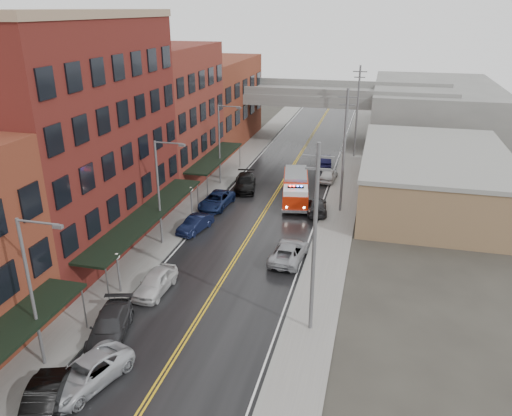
# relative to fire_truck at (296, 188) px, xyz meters

# --- Properties ---
(road) EXTENTS (11.00, 160.00, 0.02)m
(road) POSITION_rel_fire_truck_xyz_m (-2.44, -6.58, -1.54)
(road) COLOR black
(road) RESTS_ON ground
(sidewalk_left) EXTENTS (3.00, 160.00, 0.15)m
(sidewalk_left) POSITION_rel_fire_truck_xyz_m (-9.74, -6.58, -1.48)
(sidewalk_left) COLOR slate
(sidewalk_left) RESTS_ON ground
(sidewalk_right) EXTENTS (3.00, 160.00, 0.15)m
(sidewalk_right) POSITION_rel_fire_truck_xyz_m (4.86, -6.58, -1.48)
(sidewalk_right) COLOR slate
(sidewalk_right) RESTS_ON ground
(curb_left) EXTENTS (0.30, 160.00, 0.15)m
(curb_left) POSITION_rel_fire_truck_xyz_m (-8.09, -6.58, -1.48)
(curb_left) COLOR gray
(curb_left) RESTS_ON ground
(curb_right) EXTENTS (0.30, 160.00, 0.15)m
(curb_right) POSITION_rel_fire_truck_xyz_m (3.21, -6.58, -1.48)
(curb_right) COLOR gray
(curb_right) RESTS_ON ground
(brick_building_b) EXTENTS (9.00, 20.00, 18.00)m
(brick_building_b) POSITION_rel_fire_truck_xyz_m (-15.74, -13.58, 7.45)
(brick_building_b) COLOR #571817
(brick_building_b) RESTS_ON ground
(brick_building_c) EXTENTS (9.00, 15.00, 15.00)m
(brick_building_c) POSITION_rel_fire_truck_xyz_m (-15.74, 3.92, 5.95)
(brick_building_c) COLOR maroon
(brick_building_c) RESTS_ON ground
(brick_building_far) EXTENTS (9.00, 20.00, 12.00)m
(brick_building_far) POSITION_rel_fire_truck_xyz_m (-15.74, 21.42, 4.45)
(brick_building_far) COLOR brown
(brick_building_far) RESTS_ON ground
(tan_building) EXTENTS (14.00, 22.00, 5.00)m
(tan_building) POSITION_rel_fire_truck_xyz_m (13.56, 3.42, 0.95)
(tan_building) COLOR #8F6B4D
(tan_building) RESTS_ON ground
(right_far_block) EXTENTS (18.00, 30.00, 8.00)m
(right_far_block) POSITION_rel_fire_truck_xyz_m (15.56, 33.42, 2.45)
(right_far_block) COLOR slate
(right_far_block) RESTS_ON ground
(awning_1) EXTENTS (2.60, 18.00, 3.09)m
(awning_1) POSITION_rel_fire_truck_xyz_m (-9.93, -13.58, 1.44)
(awning_1) COLOR black
(awning_1) RESTS_ON ground
(awning_2) EXTENTS (2.60, 13.00, 3.09)m
(awning_2) POSITION_rel_fire_truck_xyz_m (-9.93, 3.92, 1.43)
(awning_2) COLOR black
(awning_2) RESTS_ON ground
(globe_lamp_1) EXTENTS (0.44, 0.44, 3.12)m
(globe_lamp_1) POSITION_rel_fire_truck_xyz_m (-8.84, -20.58, 0.76)
(globe_lamp_1) COLOR #59595B
(globe_lamp_1) RESTS_ON ground
(globe_lamp_2) EXTENTS (0.44, 0.44, 3.12)m
(globe_lamp_2) POSITION_rel_fire_truck_xyz_m (-8.84, -6.58, 0.76)
(globe_lamp_2) COLOR #59595B
(globe_lamp_2) RESTS_ON ground
(street_lamp_0) EXTENTS (2.64, 0.22, 9.00)m
(street_lamp_0) POSITION_rel_fire_truck_xyz_m (-8.99, -28.58, 3.63)
(street_lamp_0) COLOR #59595B
(street_lamp_0) RESTS_ON ground
(street_lamp_1) EXTENTS (2.64, 0.22, 9.00)m
(street_lamp_1) POSITION_rel_fire_truck_xyz_m (-8.99, -12.58, 3.63)
(street_lamp_1) COLOR #59595B
(street_lamp_1) RESTS_ON ground
(street_lamp_2) EXTENTS (2.64, 0.22, 9.00)m
(street_lamp_2) POSITION_rel_fire_truck_xyz_m (-8.99, 3.42, 3.63)
(street_lamp_2) COLOR #59595B
(street_lamp_2) RESTS_ON ground
(utility_pole_0) EXTENTS (1.80, 0.24, 12.00)m
(utility_pole_0) POSITION_rel_fire_truck_xyz_m (4.76, -21.58, 4.75)
(utility_pole_0) COLOR #59595B
(utility_pole_0) RESTS_ON ground
(utility_pole_1) EXTENTS (1.80, 0.24, 12.00)m
(utility_pole_1) POSITION_rel_fire_truck_xyz_m (4.76, -1.58, 4.75)
(utility_pole_1) COLOR #59595B
(utility_pole_1) RESTS_ON ground
(utility_pole_2) EXTENTS (1.80, 0.24, 12.00)m
(utility_pole_2) POSITION_rel_fire_truck_xyz_m (4.76, 18.42, 4.75)
(utility_pole_2) COLOR #59595B
(utility_pole_2) RESTS_ON ground
(overpass) EXTENTS (40.00, 10.00, 7.50)m
(overpass) POSITION_rel_fire_truck_xyz_m (-2.44, 25.42, 4.43)
(overpass) COLOR slate
(overpass) RESTS_ON ground
(fire_truck) EXTENTS (4.18, 8.16, 2.87)m
(fire_truck) POSITION_rel_fire_truck_xyz_m (0.00, 0.00, 0.00)
(fire_truck) COLOR #BA2108
(fire_truck) RESTS_ON ground
(parked_car_left_1) EXTENTS (3.05, 4.94, 1.54)m
(parked_car_left_1) POSITION_rel_fire_truck_xyz_m (-6.86, -31.88, -0.78)
(parked_car_left_1) COLOR black
(parked_car_left_1) RESTS_ON ground
(parked_car_left_2) EXTENTS (3.90, 5.74, 1.46)m
(parked_car_left_2) POSITION_rel_fire_truck_xyz_m (-6.04, -29.38, -0.82)
(parked_car_left_2) COLOR #ACAFB4
(parked_car_left_2) RESTS_ON ground
(parked_car_left_3) EXTENTS (3.44, 5.59, 1.51)m
(parked_car_left_3) POSITION_rel_fire_truck_xyz_m (-6.96, -25.28, -0.80)
(parked_car_left_3) COLOR #29292B
(parked_car_left_3) RESTS_ON ground
(parked_car_left_4) EXTENTS (1.93, 4.55, 1.53)m
(parked_car_left_4) POSITION_rel_fire_truck_xyz_m (-6.51, -19.78, -0.79)
(parked_car_left_4) COLOR silver
(parked_car_left_4) RESTS_ON ground
(parked_car_left_5) EXTENTS (2.38, 4.41, 1.38)m
(parked_car_left_5) POSITION_rel_fire_truck_xyz_m (-7.44, -9.38, -0.86)
(parked_car_left_5) COLOR black
(parked_car_left_5) RESTS_ON ground
(parked_car_left_6) EXTENTS (2.81, 5.40, 1.45)m
(parked_car_left_6) POSITION_rel_fire_truck_xyz_m (-7.44, -3.38, -0.83)
(parked_car_left_6) COLOR #111D41
(parked_car_left_6) RESTS_ON ground
(parked_car_left_7) EXTENTS (3.32, 5.82, 1.59)m
(parked_car_left_7) POSITION_rel_fire_truck_xyz_m (-6.04, 2.38, -0.76)
(parked_car_left_7) COLOR black
(parked_car_left_7) RESTS_ON ground
(parked_car_right_0) EXTENTS (2.78, 5.39, 1.45)m
(parked_car_right_0) POSITION_rel_fire_truck_xyz_m (1.74, -12.78, -0.83)
(parked_car_right_0) COLOR #93959A
(parked_car_right_0) RESTS_ON ground
(parked_car_right_1) EXTENTS (2.57, 4.91, 1.36)m
(parked_car_right_1) POSITION_rel_fire_truck_xyz_m (2.56, -2.38, -0.87)
(parked_car_right_1) COLOR #252527
(parked_car_right_1) RESTS_ON ground
(parked_car_right_2) EXTENTS (1.97, 4.43, 1.48)m
(parked_car_right_2) POSITION_rel_fire_truck_xyz_m (2.56, 7.60, -0.81)
(parked_car_right_2) COLOR silver
(parked_car_right_2) RESTS_ON ground
(parked_car_right_3) EXTENTS (2.28, 4.58, 1.44)m
(parked_car_right_3) POSITION_rel_fire_truck_xyz_m (1.34, 13.46, -0.83)
(parked_car_right_3) COLOR black
(parked_car_right_3) RESTS_ON ground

